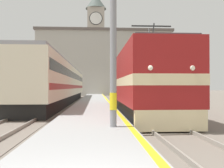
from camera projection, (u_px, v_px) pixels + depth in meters
The scene contains 9 objects.
ground_plane at pixel (94, 101), 33.15m from camera, with size 200.00×200.00×0.00m, color #70665B.
platform at pixel (94, 102), 28.17m from camera, with size 3.18×140.00×0.35m.
rail_track_near at pixel (122, 103), 28.35m from camera, with size 2.83×140.00×0.16m.
rail_track_far at pixel (61, 103), 27.95m from camera, with size 2.83×140.00×0.16m.
locomotive_train at pixel (140, 83), 16.84m from camera, with size 2.92×14.42×4.89m.
passenger_train at pixel (61, 83), 28.62m from camera, with size 2.92×31.84×4.04m.
catenary_mast at pixel (116, 6), 9.25m from camera, with size 2.50×0.25×8.50m.
clock_tower at pixel (96, 41), 62.96m from camera, with size 4.97×4.97×24.16m.
station_building at pixel (104, 64), 56.25m from camera, with size 27.92×9.51×13.52m.
Camera 1 is at (0.24, -3.25, 1.75)m, focal length 42.00 mm.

